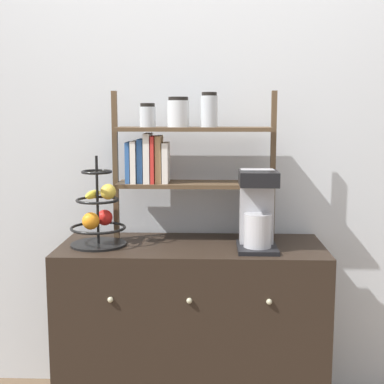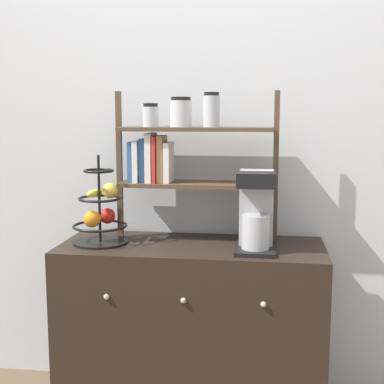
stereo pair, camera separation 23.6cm
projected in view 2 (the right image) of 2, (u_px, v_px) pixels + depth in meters
The scene contains 5 objects.
wall_back at pixel (200, 129), 2.60m from camera, with size 7.00×0.05×2.60m, color silver.
sideboard at pixel (192, 329), 2.45m from camera, with size 1.18×0.49×0.79m.
coffee_maker at pixel (256, 211), 2.28m from camera, with size 0.17×0.22×0.34m.
fruit_stand at pixel (100, 214), 2.41m from camera, with size 0.25×0.25×0.40m.
shelf_hutch at pixel (177, 149), 2.45m from camera, with size 0.75×0.20×0.68m.
Camera 2 is at (0.33, -2.07, 1.37)m, focal length 50.00 mm.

